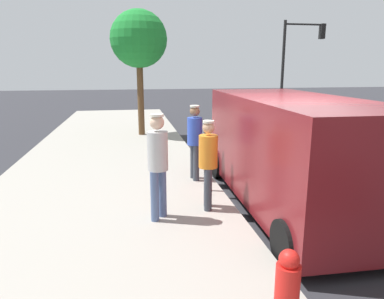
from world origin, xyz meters
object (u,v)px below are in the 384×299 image
at_px(pedestrian_in_gray, 158,160).
at_px(pedestrian_in_blue, 195,138).
at_px(pedestrian_in_orange, 208,159).
at_px(traffic_light_corner, 298,52).
at_px(parked_van, 291,149).
at_px(parking_meter_near, 206,143).
at_px(street_tree, 139,40).
at_px(fire_hydrant, 287,292).

xyz_separation_m(pedestrian_in_gray, pedestrian_in_blue, (-1.00, -2.04, -0.06)).
height_order(pedestrian_in_orange, traffic_light_corner, traffic_light_corner).
bearing_deg(parked_van, pedestrian_in_blue, -44.36).
bearing_deg(pedestrian_in_orange, pedestrian_in_gray, 17.85).
bearing_deg(traffic_light_corner, parked_van, 63.56).
relative_size(parking_meter_near, pedestrian_in_blue, 0.88).
distance_m(pedestrian_in_orange, street_tree, 8.15).
xyz_separation_m(parking_meter_near, traffic_light_corner, (-7.80, -11.91, 2.34)).
bearing_deg(fire_hydrant, parked_van, -115.63).
xyz_separation_m(parking_meter_near, pedestrian_in_orange, (0.18, 0.94, -0.10)).
bearing_deg(pedestrian_in_gray, parked_van, -169.53).
relative_size(pedestrian_in_blue, parked_van, 0.33).
distance_m(parking_meter_near, pedestrian_in_orange, 0.97).
xyz_separation_m(parked_van, traffic_light_corner, (-6.30, -12.67, 2.36)).
relative_size(pedestrian_in_orange, fire_hydrant, 1.90).
bearing_deg(traffic_light_corner, fire_hydrant, 63.73).
bearing_deg(traffic_light_corner, pedestrian_in_orange, 58.18).
bearing_deg(traffic_light_corner, street_tree, 30.29).
bearing_deg(fire_hydrant, pedestrian_in_blue, -90.07).
height_order(street_tree, fire_hydrant, street_tree).
bearing_deg(pedestrian_in_gray, pedestrian_in_blue, -116.21).
distance_m(pedestrian_in_gray, fire_hydrant, 3.09).
bearing_deg(fire_hydrant, traffic_light_corner, -116.27).
relative_size(traffic_light_corner, street_tree, 1.12).
bearing_deg(fire_hydrant, pedestrian_in_gray, -70.72).
bearing_deg(fire_hydrant, pedestrian_in_orange, -88.63).
relative_size(pedestrian_in_gray, street_tree, 0.39).
xyz_separation_m(street_tree, fire_hydrant, (-0.98, 10.82, -3.12)).
relative_size(pedestrian_in_blue, traffic_light_corner, 0.33).
bearing_deg(street_tree, parking_meter_near, 99.17).
height_order(parked_van, fire_hydrant, parked_van).
xyz_separation_m(parked_van, fire_hydrant, (1.60, 3.34, -0.59)).
relative_size(parking_meter_near, pedestrian_in_gray, 0.84).
distance_m(pedestrian_in_orange, pedestrian_in_blue, 1.75).
distance_m(parking_meter_near, street_tree, 7.25).
relative_size(pedestrian_in_gray, traffic_light_corner, 0.35).
height_order(parking_meter_near, parked_van, parked_van).
height_order(pedestrian_in_orange, pedestrian_in_gray, pedestrian_in_gray).
distance_m(traffic_light_corner, fire_hydrant, 18.09).
xyz_separation_m(pedestrian_in_blue, traffic_light_corner, (-7.90, -11.11, 2.38)).
bearing_deg(parked_van, street_tree, -70.94).
relative_size(parking_meter_near, traffic_light_corner, 0.29).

